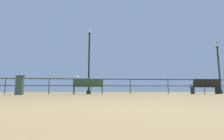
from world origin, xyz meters
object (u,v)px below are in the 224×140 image
lamppost_center (89,58)px  trash_bin (20,85)px  bench_near_left (88,85)px  bench_near_right (205,86)px  seagull_on_rail (77,77)px  lamppost_right (219,66)px

lamppost_center → trash_bin: lamppost_center is taller
bench_near_left → bench_near_right: bearing=-0.1°
bench_near_right → trash_bin: bench_near_right is taller
bench_near_right → trash_bin: bearing=-170.9°
bench_near_left → seagull_on_rail: size_ratio=4.28×
lamppost_center → lamppost_right: 9.53m
bench_near_right → lamppost_center: size_ratio=0.38×
bench_near_right → seagull_on_rail: size_ratio=4.25×
lamppost_center → seagull_on_rail: size_ratio=11.10×
bench_near_left → lamppost_right: lamppost_right is taller
bench_near_left → lamppost_center: size_ratio=0.39×
seagull_on_rail → bench_near_left: bearing=-49.1°
bench_near_left → trash_bin: size_ratio=1.94×
bench_near_left → bench_near_right: size_ratio=1.01×
lamppost_right → seagull_on_rail: 10.30m
bench_near_left → trash_bin: bearing=-151.4°
lamppost_center → seagull_on_rail: (-0.73, -0.33, -1.33)m
bench_near_left → bench_near_right: bench_near_right is taller
lamppost_right → trash_bin: size_ratio=4.24×
bench_near_left → seagull_on_rail: 1.28m
lamppost_center → bench_near_right: bearing=-9.2°
lamppost_right → trash_bin: lamppost_right is taller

